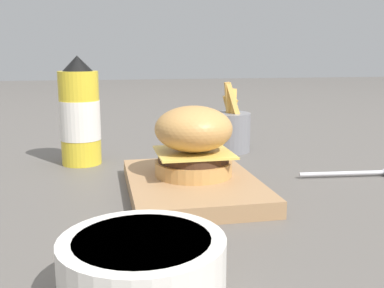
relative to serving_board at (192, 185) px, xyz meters
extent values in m
plane|color=#5B5651|center=(0.01, -0.02, -0.01)|extent=(6.00, 6.00, 0.00)
cube|color=#A37A51|center=(0.00, 0.00, 0.00)|extent=(0.26, 0.18, 0.02)
cylinder|color=tan|center=(0.01, -0.01, 0.02)|extent=(0.11, 0.11, 0.02)
cylinder|color=#422819|center=(0.01, -0.01, 0.04)|extent=(0.11, 0.11, 0.01)
cube|color=#EAC656|center=(0.01, -0.01, 0.05)|extent=(0.11, 0.11, 0.00)
ellipsoid|color=tan|center=(0.01, -0.01, 0.08)|extent=(0.11, 0.11, 0.07)
cylinder|color=yellow|center=(0.22, 0.16, 0.07)|extent=(0.07, 0.07, 0.17)
cylinder|color=white|center=(0.22, 0.16, 0.07)|extent=(0.07, 0.07, 0.07)
cone|color=black|center=(0.22, 0.16, 0.17)|extent=(0.05, 0.05, 0.03)
cylinder|color=slate|center=(0.27, -0.13, 0.03)|extent=(0.09, 0.09, 0.08)
cube|color=gold|center=(0.27, -0.13, 0.08)|extent=(0.01, 0.02, 0.10)
cube|color=gold|center=(0.28, -0.14, 0.07)|extent=(0.02, 0.03, 0.07)
cube|color=gold|center=(0.25, -0.14, 0.08)|extent=(0.03, 0.03, 0.10)
cube|color=gold|center=(0.26, -0.14, 0.08)|extent=(0.03, 0.02, 0.08)
cube|color=gold|center=(0.27, -0.13, 0.07)|extent=(0.01, 0.03, 0.07)
cube|color=gold|center=(0.28, -0.14, 0.07)|extent=(0.02, 0.03, 0.06)
cylinder|color=silver|center=(-0.28, 0.10, 0.01)|extent=(0.14, 0.14, 0.05)
cylinder|color=#669356|center=(-0.28, 0.10, 0.04)|extent=(0.11, 0.11, 0.01)
cylinder|color=silver|center=(0.03, -0.26, 0.00)|extent=(0.02, 0.14, 0.01)
cylinder|color=#9E140F|center=(0.20, -0.01, -0.01)|extent=(0.05, 0.05, 0.00)
camera|label=1|loc=(-0.62, 0.13, 0.19)|focal=42.00mm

